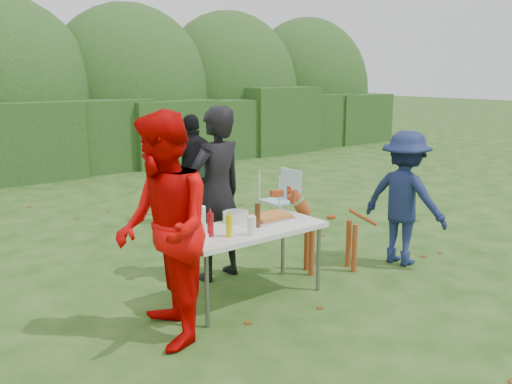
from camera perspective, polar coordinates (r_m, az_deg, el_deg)
ground at (r=5.45m, az=0.62°, el=-11.52°), size 80.00×80.00×0.00m
hedge_row at (r=12.36m, az=-23.29°, el=5.15°), size 22.00×1.40×1.70m
shrub_backdrop at (r=13.85m, az=-25.31°, el=8.78°), size 20.00×2.60×3.20m
folding_table at (r=5.30m, az=-0.73°, el=-4.27°), size 1.50×0.70×0.74m
person_cook at (r=5.81m, az=-4.16°, el=-0.21°), size 0.74×0.53×1.88m
person_red_jacket at (r=4.45m, az=-9.74°, el=-3.97°), size 0.98×1.12×1.94m
person_black_puffy at (r=7.99m, az=-6.57°, el=2.32°), size 1.02×0.62×1.63m
child at (r=6.52m, az=15.37°, el=-0.63°), size 0.74×1.10×1.57m
dog at (r=6.16m, az=7.90°, el=-4.00°), size 1.09×0.80×0.96m
camping_chair at (r=7.28m, az=-6.00°, el=-1.33°), size 0.69×0.69×0.97m
lawn_chair at (r=7.91m, az=2.55°, el=-0.67°), size 0.49×0.49×0.83m
food_tray at (r=5.55m, az=1.50°, el=-2.82°), size 0.45×0.30×0.02m
focaccia_bread at (r=5.55m, az=1.50°, el=-2.54°), size 0.40×0.26×0.04m
mustard_bottle at (r=4.96m, az=-2.84°, el=-3.62°), size 0.06×0.06×0.20m
ketchup_bottle at (r=4.98m, az=-4.82°, el=-3.46°), size 0.06×0.06×0.22m
beer_bottle at (r=5.25m, az=0.16°, el=-2.47°), size 0.06×0.06×0.24m
paper_towel_roll at (r=5.08m, az=-5.98°, el=-2.95°), size 0.12×0.12×0.26m
cup_stack at (r=5.00m, az=-0.46°, el=-3.59°), size 0.08×0.08×0.18m
pasta_bowl at (r=5.48m, az=-2.16°, el=-2.60°), size 0.26×0.26×0.10m
plate_stack at (r=4.91m, az=-6.41°, el=-4.78°), size 0.24×0.24×0.05m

